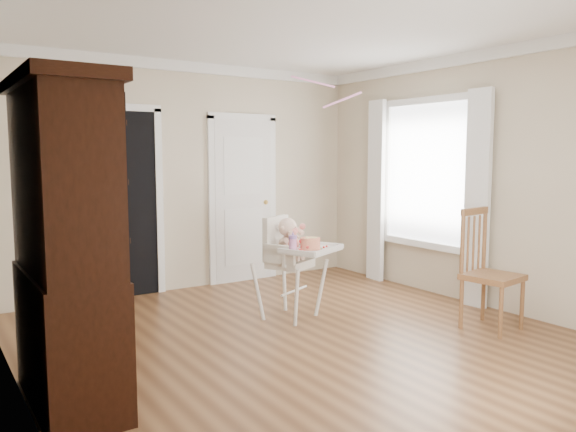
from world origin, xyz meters
TOP-DOWN VIEW (x-y plane):
  - floor at (0.00, 0.00)m, footprint 5.00×5.00m
  - ceiling at (0.00, 0.00)m, footprint 5.00×5.00m
  - wall_back at (0.00, 2.50)m, footprint 4.50×0.00m
  - wall_left at (-2.25, 0.00)m, footprint 0.00×5.00m
  - wall_right at (2.25, 0.00)m, footprint 0.00×5.00m
  - crown_molding at (0.00, 0.00)m, footprint 4.50×5.00m
  - doorway at (-0.90, 2.48)m, footprint 1.06×0.05m
  - closet_door at (0.70, 2.48)m, footprint 0.96×0.09m
  - window_right at (2.18, 0.80)m, footprint 0.13×1.84m
  - high_chair at (0.27, 0.75)m, footprint 0.83×0.90m
  - baby at (0.26, 0.77)m, footprint 0.34×0.24m
  - cake at (0.34, 0.51)m, footprint 0.25×0.25m
  - sippy_cup at (0.15, 0.53)m, footprint 0.08×0.08m
  - china_cabinet at (-1.99, -0.05)m, footprint 0.55×1.24m
  - dining_chair at (1.63, -0.54)m, footprint 0.51×0.51m
  - streamer at (0.92, 1.29)m, footprint 0.35×0.39m

SIDE VIEW (x-z plane):
  - floor at x=0.00m, z-range 0.00..0.00m
  - dining_chair at x=1.63m, z-range -0.04..1.08m
  - high_chair at x=0.27m, z-range 0.12..1.15m
  - cake at x=0.34m, z-range 0.72..0.83m
  - baby at x=0.26m, z-range 0.56..1.00m
  - sippy_cup at x=0.15m, z-range 0.70..0.89m
  - closet_door at x=0.70m, z-range -0.04..2.09m
  - china_cabinet at x=-1.99m, z-range 0.00..2.10m
  - doorway at x=-0.90m, z-range 0.00..2.22m
  - window_right at x=2.18m, z-range 0.14..2.44m
  - wall_back at x=0.00m, z-range -0.90..3.60m
  - wall_left at x=-2.25m, z-range -1.15..3.85m
  - wall_right at x=2.25m, z-range -1.15..3.85m
  - streamer at x=0.92m, z-range 2.34..2.48m
  - crown_molding at x=0.00m, z-range 2.58..2.70m
  - ceiling at x=0.00m, z-range 2.70..2.70m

